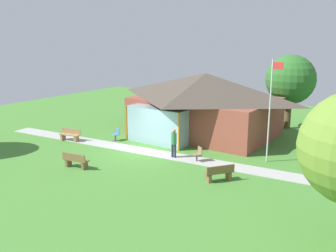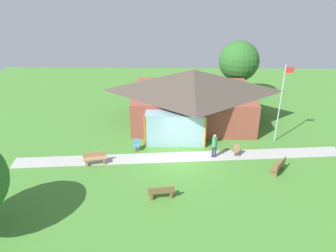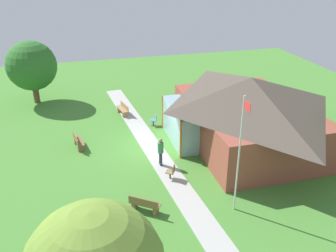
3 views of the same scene
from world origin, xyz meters
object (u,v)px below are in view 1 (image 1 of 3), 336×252
object	(u,v)px
bench_mid_right	(219,173)
bench_mid_left	(70,135)
visitor_on_path	(174,141)
pavilion	(204,103)
patio_chair_lawn_spare	(198,155)
bench_front_center	(76,161)
patio_chair_west	(116,135)
tree_behind_pavilion_right	(291,80)
flagpole	(270,107)

from	to	relation	value
bench_mid_right	bench_mid_left	bearing A→B (deg)	122.27
bench_mid_right	visitor_on_path	size ratio (longest dim) A/B	0.85
pavilion	patio_chair_lawn_spare	world-z (taller)	pavilion
bench_front_center	patio_chair_west	size ratio (longest dim) A/B	1.81
bench_front_center	patio_chair_west	bearing A→B (deg)	100.10
bench_mid_left	visitor_on_path	xyz separation A→B (m)	(7.88, 1.00, 0.62)
pavilion	patio_chair_west	distance (m)	6.65
pavilion	patio_chair_west	world-z (taller)	pavilion
patio_chair_west	tree_behind_pavilion_right	bearing A→B (deg)	-123.36
bench_mid_right	patio_chair_lawn_spare	world-z (taller)	patio_chair_lawn_spare
bench_mid_left	patio_chair_west	size ratio (longest dim) A/B	1.81
tree_behind_pavilion_right	patio_chair_lawn_spare	bearing A→B (deg)	-99.18
visitor_on_path	bench_mid_right	bearing A→B (deg)	-27.12
bench_mid_left	patio_chair_west	distance (m)	3.14
bench_mid_left	patio_chair_lawn_spare	world-z (taller)	patio_chair_lawn_spare
flagpole	bench_mid_right	distance (m)	5.10
flagpole	bench_mid_left	distance (m)	13.43
patio_chair_west	bench_mid_left	bearing A→B (deg)	42.84
flagpole	patio_chair_west	world-z (taller)	flagpole
bench_mid_left	tree_behind_pavilion_right	xyz separation A→B (m)	(11.14, 11.99, 3.37)
patio_chair_west	patio_chair_lawn_spare	bearing A→B (deg)	-178.39
patio_chair_lawn_spare	visitor_on_path	size ratio (longest dim) A/B	0.49
flagpole	tree_behind_pavilion_right	distance (m)	8.72
visitor_on_path	patio_chair_west	bearing A→B (deg)	168.00
flagpole	patio_chair_lawn_spare	bearing A→B (deg)	-145.96
bench_front_center	visitor_on_path	bearing A→B (deg)	43.10
bench_mid_left	flagpole	bearing A→B (deg)	-177.24
bench_front_center	patio_chair_lawn_spare	distance (m)	6.82
flagpole	bench_front_center	distance (m)	11.11
patio_chair_lawn_spare	patio_chair_west	size ratio (longest dim) A/B	1.00
pavilion	bench_mid_left	xyz separation A→B (m)	(-6.61, -6.77, -1.90)
bench_mid_right	bench_front_center	xyz separation A→B (m)	(-7.29, -2.76, 0.00)
flagpole	visitor_on_path	xyz separation A→B (m)	(-4.80, -2.43, -2.17)
tree_behind_pavilion_right	flagpole	bearing A→B (deg)	-79.79
bench_mid_right	visitor_on_path	world-z (taller)	visitor_on_path
bench_mid_right	tree_behind_pavilion_right	size ratio (longest dim) A/B	0.26
pavilion	patio_chair_lawn_spare	distance (m)	6.50
flagpole	bench_front_center	world-z (taller)	flagpole
patio_chair_lawn_spare	pavilion	bearing A→B (deg)	-31.64
bench_mid_right	patio_chair_west	world-z (taller)	patio_chair_west
bench_front_center	patio_chair_west	distance (m)	5.68
patio_chair_lawn_spare	visitor_on_path	xyz separation A→B (m)	(-1.52, -0.21, 0.61)
flagpole	bench_mid_left	size ratio (longest dim) A/B	3.72
bench_front_center	patio_chair_lawn_spare	bearing A→B (deg)	34.01
pavilion	patio_chair_west	xyz separation A→B (m)	(-4.06, -4.92, -1.89)
patio_chair_west	visitor_on_path	world-z (taller)	visitor_on_path
tree_behind_pavilion_right	visitor_on_path	bearing A→B (deg)	-106.50
bench_mid_right	flagpole	bearing A→B (deg)	23.30
flagpole	tree_behind_pavilion_right	world-z (taller)	flagpole
patio_chair_west	pavilion	bearing A→B (deg)	-122.61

